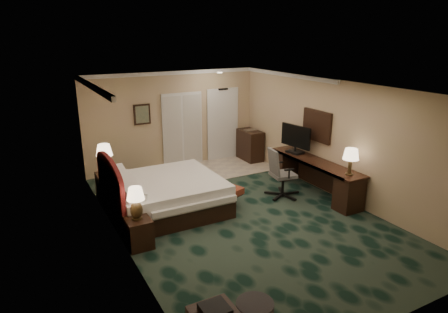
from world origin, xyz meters
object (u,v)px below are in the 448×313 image
lamp_far (105,159)px  desk_chair (283,173)px  bed (167,195)px  lamp_near (136,203)px  nightstand_near (139,233)px  nightstand_far (108,186)px  desk (314,177)px  tv (296,139)px  bed_bench (217,192)px  minibar (250,145)px

lamp_far → desk_chair: lamp_far is taller
bed → lamp_near: size_ratio=3.77×
nightstand_near → nightstand_far: 2.46m
nightstand_near → desk: 4.47m
lamp_far → desk: size_ratio=0.25×
bed → tv: size_ratio=2.45×
nightstand_far → lamp_near: (-0.03, -2.44, 0.53)m
lamp_near → tv: bearing=15.3°
nightstand_near → desk_chair: size_ratio=0.46×
lamp_far → desk: 4.90m
bed → nightstand_near: size_ratio=4.17×
tv → desk_chair: bearing=-152.1°
lamp_near → bed_bench: size_ratio=0.47×
bed → tv: bearing=0.5°
desk → desk_chair: (-0.79, 0.17, 0.19)m
lamp_near → minibar: bearing=37.2°
bed_bench → desk: bearing=-35.4°
lamp_near → nightstand_near: bearing=-73.1°
nightstand_near → lamp_near: size_ratio=0.91×
nightstand_near → lamp_far: size_ratio=0.78×
tv → minibar: (0.05, 2.19, -0.70)m
minibar → lamp_far: bearing=-168.1°
nightstand_near → nightstand_far: bearing=89.4°
bed → minibar: (3.49, 2.22, 0.10)m
bed → desk_chair: 2.74m
desk → desk_chair: bearing=167.6°
tv → lamp_near: bearing=-173.6°
nightstand_far → nightstand_near: bearing=-90.6°
nightstand_near → lamp_far: lamp_far is taller
tv → desk_chair: (-0.77, -0.57, -0.57)m
nightstand_far → desk_chair: 4.07m
minibar → bed: bearing=-147.5°
bed → nightstand_near: bearing=-129.4°
minibar → bed_bench: bearing=-135.3°
lamp_near → minibar: (4.48, 3.40, -0.38)m
nightstand_near → desk: desk is taller
bed → lamp_far: size_ratio=3.23×
nightstand_near → tv: (4.43, 1.23, 0.89)m
minibar → tv: bearing=-91.3°
nightstand_far → tv: bearing=-15.6°
bed → nightstand_far: (-0.96, 1.26, -0.05)m
lamp_near → lamp_far: size_ratio=0.86×
tv → desk_chair: size_ratio=0.78×
nightstand_far → desk: bearing=-24.1°
nightstand_near → lamp_near: 0.57m
lamp_far → tv: (4.42, -1.25, 0.20)m
minibar → lamp_near: bearing=-142.8°
lamp_far → minibar: (4.47, 0.95, -0.50)m
bed → nightstand_near: (-0.99, -1.20, -0.09)m
nightstand_far → bed_bench: (2.14, -1.32, -0.09)m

